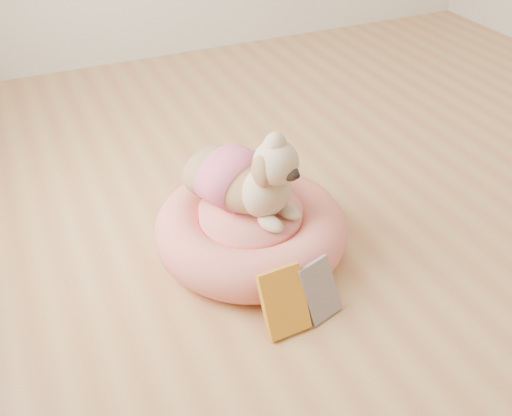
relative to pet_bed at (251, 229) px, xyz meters
name	(u,v)px	position (x,y,z in m)	size (l,w,h in m)	color
floor	(421,223)	(0.71, -0.15, -0.09)	(4.50, 4.50, 0.00)	tan
pet_bed	(251,229)	(0.00, 0.00, 0.00)	(0.74, 0.74, 0.19)	#DC565F
dog	(245,164)	(-0.01, 0.02, 0.28)	(0.34, 0.49, 0.36)	brown
book_yellow	(284,301)	(-0.06, -0.41, 0.02)	(0.15, 0.03, 0.22)	gold
book_white	(319,290)	(0.07, -0.40, 0.00)	(0.13, 0.02, 0.20)	white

